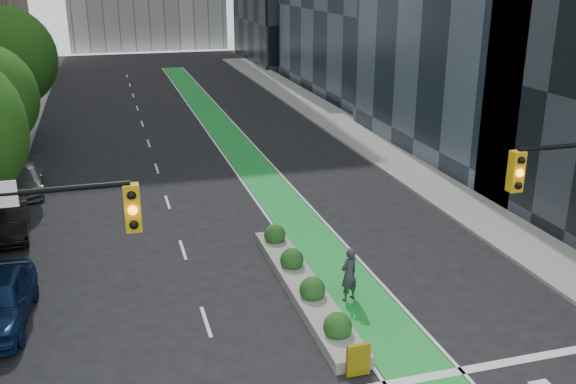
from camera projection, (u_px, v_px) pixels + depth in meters
sidewalk_right at (375, 146)px, 42.19m from camera, size 3.60×90.00×0.15m
bike_lane_paint at (229, 138)px, 44.45m from camera, size 2.20×70.00×0.01m
tree_far at (4, 58)px, 40.73m from camera, size 6.60×6.60×9.00m
median_planter at (303, 283)px, 23.01m from camera, size 1.20×10.26×1.10m
cyclist at (349, 274)px, 22.32m from camera, size 0.85×0.72×1.98m
parked_car_left_mid at (10, 221)px, 27.88m from camera, size 1.82×4.29×1.38m
parked_car_left_far at (24, 179)px, 33.40m from camera, size 2.34×4.88×1.37m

